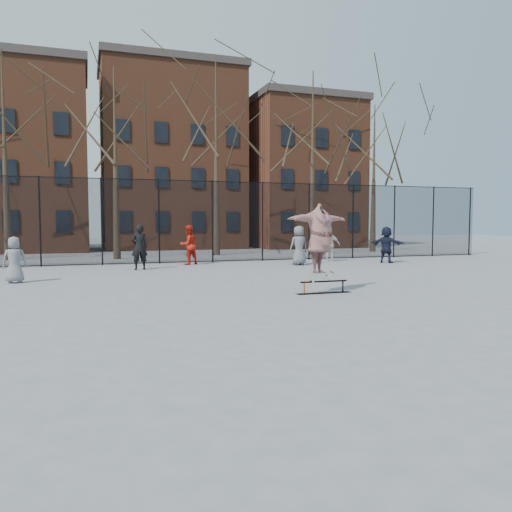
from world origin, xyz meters
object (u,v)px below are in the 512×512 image
object	(u,v)px
bystander_red	(188,245)
bystander_extra	(299,245)
skateboard	(320,279)
bystander_grey	(14,260)
bystander_navy	(386,245)
skater	(320,243)
skate_rail	(324,288)
bystander_black	(139,247)
bystander_white	(330,245)

from	to	relation	value
bystander_red	bystander_extra	bearing A→B (deg)	135.46
bystander_red	skateboard	bearing A→B (deg)	76.26
bystander_grey	bystander_navy	distance (m)	16.25
skater	bystander_navy	world-z (taller)	skater
skate_rail	bystander_black	xyz separation A→B (m)	(-4.20, 8.59, 0.80)
skate_rail	bystander_black	bearing A→B (deg)	116.07
bystander_red	bystander_white	distance (m)	7.11
bystander_navy	bystander_extra	xyz separation A→B (m)	(-4.53, 0.21, 0.02)
skate_rail	skater	distance (m)	1.28
skate_rail	bystander_extra	xyz separation A→B (m)	(2.95, 8.47, 0.77)
skater	bystander_extra	distance (m)	9.03
skate_rail	bystander_white	bearing A→B (deg)	61.93
skater	bystander_black	size ratio (longest dim) A/B	1.27
skateboard	bystander_white	world-z (taller)	bystander_white
skate_rail	skater	size ratio (longest dim) A/B	0.68
bystander_white	bystander_extra	distance (m)	2.77
bystander_white	bystander_navy	distance (m)	2.75
bystander_navy	skater	bearing A→B (deg)	99.85
bystander_grey	bystander_red	distance (m)	8.38
skater	bystander_grey	size ratio (longest dim) A/B	1.57
bystander_red	bystander_black	bearing A→B (deg)	13.41
skate_rail	bystander_navy	distance (m)	11.17
skateboard	bystander_navy	bearing A→B (deg)	47.37
bystander_white	bystander_extra	bearing A→B (deg)	56.94
bystander_grey	bystander_extra	world-z (taller)	bystander_extra
bystander_extra	skater	bearing A→B (deg)	66.93
skate_rail	bystander_white	world-z (taller)	bystander_white
bystander_navy	bystander_extra	world-z (taller)	bystander_extra
bystander_white	skate_rail	bearing A→B (deg)	86.86
bystander_red	bystander_navy	size ratio (longest dim) A/B	1.04
bystander_grey	bystander_black	distance (m)	5.40
skate_rail	bystander_navy	size ratio (longest dim) A/B	0.92
skate_rail	skateboard	world-z (taller)	skateboard
bystander_red	bystander_extra	world-z (taller)	bystander_red
bystander_black	bystander_red	size ratio (longest dim) A/B	1.03
skater	bystander_extra	xyz separation A→B (m)	(3.08, 8.47, -0.51)
bystander_extra	bystander_white	bearing A→B (deg)	-151.10
skateboard	skater	xyz separation A→B (m)	(0.00, -0.00, 1.01)
bystander_white	bystander_navy	world-z (taller)	bystander_navy
bystander_grey	bystander_extra	distance (m)	11.88
bystander_grey	bystander_white	xyz separation A→B (m)	(13.81, 4.60, 0.07)
skateboard	bystander_white	xyz separation A→B (m)	(5.43, 9.94, 0.43)
bystander_white	bystander_navy	xyz separation A→B (m)	(2.18, -1.68, 0.05)
bystander_black	bystander_grey	bearing A→B (deg)	30.74
bystander_extra	bystander_grey	bearing A→B (deg)	12.17
bystander_black	bystander_navy	distance (m)	11.68
skater	bystander_grey	distance (m)	9.96
bystander_white	bystander_navy	size ratio (longest dim) A/B	0.94
skateboard	bystander_black	bearing A→B (deg)	115.39
bystander_grey	bystander_black	xyz separation A→B (m)	(4.31, 3.25, 0.18)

